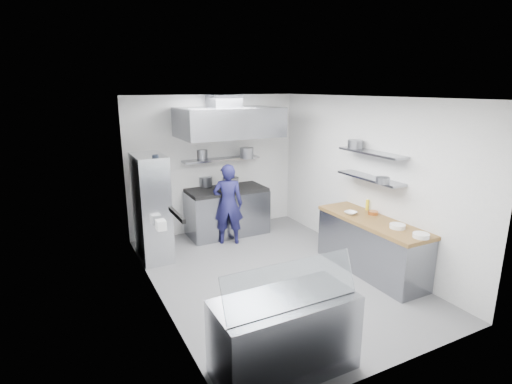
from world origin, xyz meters
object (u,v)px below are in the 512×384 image
wire_rack (152,208)px  display_case (284,335)px  chef (228,204)px  gas_range (227,213)px

wire_rack → display_case: (0.53, -3.58, -0.50)m
chef → display_case: 3.75m
gas_range → wire_rack: size_ratio=0.86×
chef → wire_rack: 1.46m
gas_range → chef: (-0.18, -0.48, 0.33)m
wire_rack → display_case: 3.66m
chef → wire_rack: size_ratio=0.84×
gas_range → chef: 0.61m
display_case → chef: bearing=75.7°
gas_range → wire_rack: 1.77m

